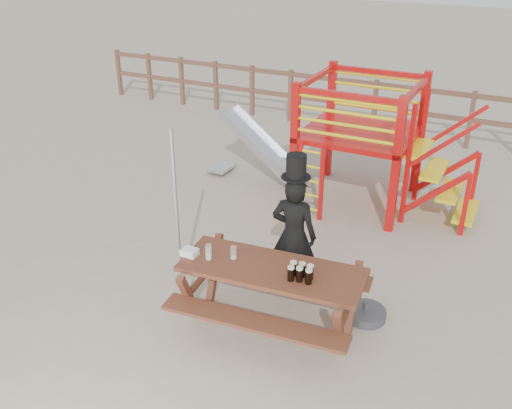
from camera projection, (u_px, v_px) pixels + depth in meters
ground at (246, 313)px, 6.88m from camera, size 60.00×60.00×0.00m
back_fence at (398, 104)px, 12.14m from camera, size 15.09×0.09×1.20m
playground_fort at (355, 139)px, 9.21m from camera, size 4.71×1.84×2.10m
picnic_table at (272, 290)px, 6.44m from camera, size 2.18×1.61×0.80m
man_with_hat at (294, 232)px, 6.96m from camera, size 0.60×0.42×1.84m
metal_pole at (177, 214)px, 6.83m from camera, size 0.05×0.05×2.17m
parasol_base at (366, 314)px, 6.76m from camera, size 0.48×0.48×0.20m
paper_bag at (190, 252)px, 6.53m from camera, size 0.18×0.14×0.08m
stout_pints at (301, 272)px, 6.07m from camera, size 0.28×0.19×0.17m
empty_glasses at (217, 253)px, 6.47m from camera, size 0.35×0.22×0.15m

